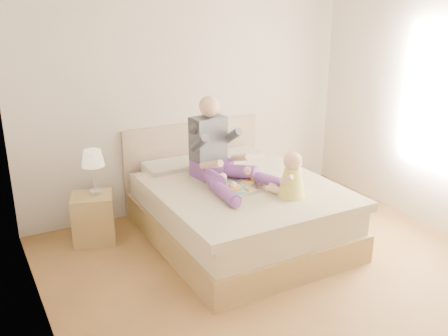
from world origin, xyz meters
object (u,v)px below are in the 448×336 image
bed (235,207)px  nightstand (93,218)px  tray (241,186)px  adult (219,155)px  baby (291,178)px

bed → nightstand: (-1.32, 0.59, -0.07)m
bed → tray: size_ratio=4.63×
adult → baby: adult is taller
bed → baby: size_ratio=5.05×
tray → nightstand: bearing=142.3°
tray → baby: size_ratio=1.09×
nightstand → baby: 2.04m
bed → tray: bed is taller
baby → tray: bearing=98.6°
bed → nightstand: bearing=156.1°
nightstand → baby: (1.57, -1.19, 0.54)m
bed → adult: (-0.12, 0.12, 0.55)m
adult → baby: bearing=-70.2°
tray → adult: bearing=94.2°
tray → baby: 0.51m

